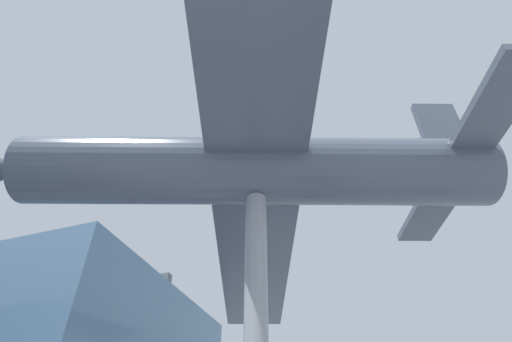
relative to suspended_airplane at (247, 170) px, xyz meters
name	(u,v)px	position (x,y,z in m)	size (l,w,h in m)	color
suspended_airplane	(247,170)	(0.00, 0.00, 0.00)	(20.41, 13.04, 3.16)	#4C5666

